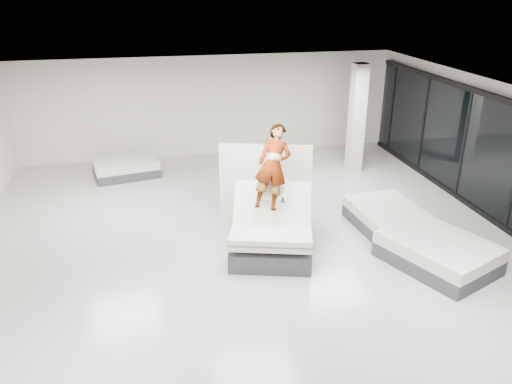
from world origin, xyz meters
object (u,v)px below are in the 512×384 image
at_px(person, 273,183).
at_px(column, 357,119).
at_px(flat_bed_right_near, 438,252).
at_px(remote, 283,200).
at_px(flat_bed_left_far, 126,167).
at_px(divider_panel, 265,184).
at_px(flat_bed_right_far, 388,217).
at_px(hero_bed, 272,232).

relative_size(person, column, 0.57).
bearing_deg(flat_bed_right_near, remote, 156.65).
bearing_deg(remote, flat_bed_left_far, 138.32).
height_order(divider_panel, flat_bed_right_far, divider_panel).
height_order(hero_bed, column, column).
height_order(person, flat_bed_left_far, person).
distance_m(divider_panel, column, 4.50).
bearing_deg(hero_bed, divider_panel, 82.68).
xyz_separation_m(flat_bed_right_near, flat_bed_left_far, (-6.26, 6.57, -0.04)).
distance_m(flat_bed_right_near, column, 5.68).
xyz_separation_m(person, divider_panel, (0.07, 1.00, -0.45)).
distance_m(flat_bed_left_far, column, 6.94).
relative_size(hero_bed, divider_panel, 1.20).
distance_m(person, flat_bed_left_far, 6.00).
relative_size(hero_bed, person, 1.39).
distance_m(person, remote, 0.48).
xyz_separation_m(divider_panel, flat_bed_right_near, (2.95, -2.65, -0.68)).
relative_size(person, flat_bed_right_near, 0.73).
bearing_deg(person, column, 63.88).
distance_m(hero_bed, flat_bed_left_far, 6.12).
relative_size(person, flat_bed_left_far, 0.92).
bearing_deg(flat_bed_right_near, person, 151.33).
distance_m(remote, divider_panel, 1.41).
bearing_deg(flat_bed_left_far, divider_panel, -49.78).
distance_m(divider_panel, flat_bed_right_near, 4.02).
bearing_deg(hero_bed, flat_bed_right_near, -22.89).
bearing_deg(hero_bed, flat_bed_right_far, 8.67).
xyz_separation_m(remote, column, (3.38, 4.25, 0.43)).
bearing_deg(flat_bed_right_far, person, -177.85).
bearing_deg(remote, flat_bed_right_near, -7.27).
relative_size(divider_panel, flat_bed_right_far, 1.08).
bearing_deg(flat_bed_left_far, flat_bed_right_near, -46.38).
xyz_separation_m(remote, divider_panel, (-0.04, 1.40, -0.21)).
xyz_separation_m(flat_bed_right_near, column, (0.47, 5.50, 1.32)).
xyz_separation_m(flat_bed_right_far, column, (0.70, 3.75, 1.34)).
bearing_deg(remote, column, 67.59).
distance_m(divider_panel, flat_bed_right_far, 2.95).
bearing_deg(remote, hero_bed, 179.87).
xyz_separation_m(remote, flat_bed_left_far, (-3.35, 5.31, -0.93)).
bearing_deg(flat_bed_right_near, divider_panel, 138.01).
height_order(hero_bed, divider_panel, divider_panel).
height_order(person, divider_panel, person).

